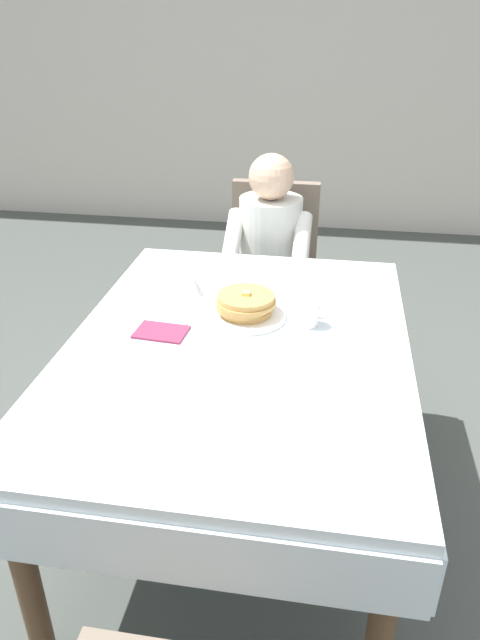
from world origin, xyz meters
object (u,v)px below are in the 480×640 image
object	(u,v)px
spoon_near_edge	(226,368)
dining_table_main	(238,364)
plate_breakfast	(245,315)
knife_right_of_plate	(299,323)
diner_person	(269,249)
cup_coffee	(309,314)
fork_left_of_plate	(191,315)
syrup_pitcher	(193,285)
breakfast_stack	(245,303)
chair_diner	(272,264)

from	to	relation	value
spoon_near_edge	dining_table_main	bearing A→B (deg)	77.75
plate_breakfast	knife_right_of_plate	bearing A→B (deg)	-6.01
dining_table_main	diner_person	bearing A→B (deg)	90.96
cup_coffee	fork_left_of_plate	xyz separation A→B (m)	(-0.41, 0.00, -0.04)
syrup_pitcher	fork_left_of_plate	xyz separation A→B (m)	(0.03, -0.17, -0.04)
breakfast_stack	fork_left_of_plate	distance (m)	0.20
plate_breakfast	breakfast_stack	bearing A→B (deg)	-132.19
cup_coffee	syrup_pitcher	world-z (taller)	cup_coffee
dining_table_main	syrup_pitcher	bearing A→B (deg)	124.88
diner_person	knife_right_of_plate	xyz separation A→B (m)	(0.20, -0.87, 0.07)
diner_person	fork_left_of_plate	size ratio (longest dim) A/B	6.22
dining_table_main	breakfast_stack	xyz separation A→B (m)	(-0.00, 0.17, 0.14)
plate_breakfast	knife_right_of_plate	distance (m)	0.19
plate_breakfast	syrup_pitcher	distance (m)	0.27
diner_person	fork_left_of_plate	distance (m)	0.89
plate_breakfast	cup_coffee	world-z (taller)	cup_coffee
syrup_pitcher	spoon_near_edge	world-z (taller)	syrup_pitcher
cup_coffee	diner_person	bearing A→B (deg)	105.18
knife_right_of_plate	breakfast_stack	bearing A→B (deg)	88.78
chair_diner	knife_right_of_plate	xyz separation A→B (m)	(0.20, -1.02, 0.21)
breakfast_stack	syrup_pitcher	bearing A→B (deg)	145.04
chair_diner	syrup_pitcher	size ratio (longest dim) A/B	11.63
chair_diner	breakfast_stack	size ratio (longest dim) A/B	4.46
chair_diner	diner_person	bearing A→B (deg)	90.00
fork_left_of_plate	breakfast_stack	bearing A→B (deg)	-81.77
fork_left_of_plate	spoon_near_edge	distance (m)	0.37
fork_left_of_plate	chair_diner	bearing A→B (deg)	-7.38
dining_table_main	chair_diner	world-z (taller)	chair_diner
breakfast_stack	chair_diner	bearing A→B (deg)	90.69
breakfast_stack	spoon_near_edge	bearing A→B (deg)	-90.88
spoon_near_edge	syrup_pitcher	bearing A→B (deg)	104.68
syrup_pitcher	spoon_near_edge	size ratio (longest dim) A/B	0.53
breakfast_stack	syrup_pitcher	xyz separation A→B (m)	(-0.22, 0.15, -0.02)
breakfast_stack	spoon_near_edge	world-z (taller)	breakfast_stack
fork_left_of_plate	spoon_near_edge	world-z (taller)	same
plate_breakfast	spoon_near_edge	bearing A→B (deg)	-91.01
chair_diner	breakfast_stack	xyz separation A→B (m)	(0.01, -1.00, 0.26)
cup_coffee	chair_diner	bearing A→B (deg)	102.95
chair_diner	plate_breakfast	xyz separation A→B (m)	(0.01, -1.00, 0.22)
diner_person	syrup_pitcher	bearing A→B (deg)	73.41
breakfast_stack	cup_coffee	world-z (taller)	breakfast_stack
chair_diner	cup_coffee	distance (m)	1.08
fork_left_of_plate	diner_person	bearing A→B (deg)	-9.11
spoon_near_edge	breakfast_stack	bearing A→B (deg)	80.24
chair_diner	knife_right_of_plate	distance (m)	1.06
chair_diner	diner_person	size ratio (longest dim) A/B	0.83
plate_breakfast	spoon_near_edge	distance (m)	0.34
diner_person	cup_coffee	xyz separation A→B (m)	(0.23, -0.87, 0.11)
cup_coffee	knife_right_of_plate	size ratio (longest dim) A/B	0.57
syrup_pitcher	knife_right_of_plate	bearing A→B (deg)	-22.79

